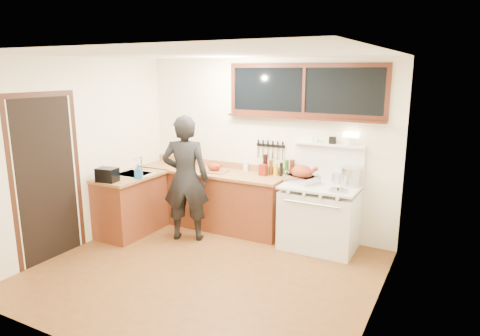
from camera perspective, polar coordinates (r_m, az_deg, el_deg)
The scene contains 20 objects.
ground_plane at distance 5.42m, azimuth -4.82°, elevation -13.79°, with size 4.00×3.50×0.02m, color brown.
room_shell at distance 4.91m, azimuth -5.19°, elevation 3.80°, with size 4.10×3.60×2.65m.
counter_back at distance 6.79m, azimuth -3.97°, elevation -3.97°, with size 2.44×0.64×1.00m.
counter_left at distance 6.69m, azimuth -14.33°, elevation -4.64°, with size 0.64×1.09×0.90m.
sink_unit at distance 6.63m, azimuth -13.95°, elevation -1.24°, with size 0.50×0.45×0.37m.
vintage_stove at distance 6.04m, azimuth 10.59°, elevation -6.21°, with size 1.02×0.74×1.61m.
back_window at distance 6.14m, azimuth 8.48°, elevation 9.42°, with size 2.32×0.13×0.77m.
left_doorway at distance 5.97m, azimuth -24.32°, elevation -1.19°, with size 0.02×1.04×2.17m.
knife_strip at distance 6.42m, azimuth 4.09°, elevation 2.90°, with size 0.46×0.03×0.28m.
man at distance 6.16m, azimuth -7.26°, elevation -1.40°, with size 0.78×0.66×1.82m.
soap_bottle at distance 6.30m, azimuth -13.39°, elevation -0.44°, with size 0.13×0.13×0.21m.
toaster at distance 6.25m, azimuth -17.28°, elevation -0.88°, with size 0.31×0.24×0.19m.
cutting_board at distance 6.57m, azimuth -3.43°, elevation -0.05°, with size 0.42×0.34×0.14m.
roast_turkey at distance 5.99m, azimuth 8.28°, elevation -0.97°, with size 0.51×0.46×0.25m.
stockpot at distance 5.94m, azimuth 14.56°, elevation -1.11°, with size 0.34×0.34×0.25m.
saucepan at distance 6.06m, azimuth 12.96°, elevation -1.33°, with size 0.21×0.31×0.14m.
pot_lid at distance 5.66m, azimuth 12.94°, elevation -2.90°, with size 0.29×0.29×0.04m.
coffee_tin at distance 6.32m, azimuth 3.11°, elevation -0.27°, with size 0.12×0.09×0.17m.
pitcher at distance 6.60m, azimuth 0.79°, elevation 0.27°, with size 0.10×0.10×0.16m.
bottle_cluster at distance 6.32m, azimuth 5.08°, elevation 0.08°, with size 0.50×0.07×0.30m.
Camera 1 is at (2.66, -4.06, 2.42)m, focal length 32.00 mm.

